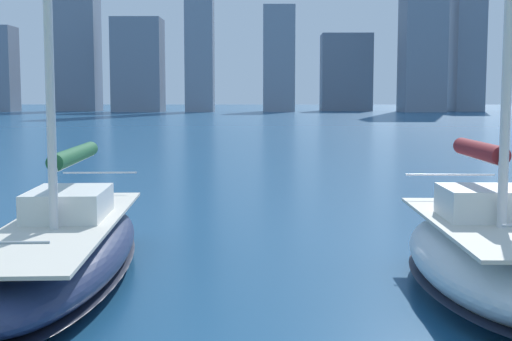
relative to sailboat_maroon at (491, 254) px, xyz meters
name	(u,v)px	position (x,y,z in m)	size (l,w,h in m)	color
city_skyline	(277,28)	(1.18, -152.90, 18.34)	(168.98, 22.98, 51.74)	slate
sailboat_maroon	(491,254)	(0.00, 0.00, 0.00)	(2.59, 6.66, 11.70)	silver
sailboat_forest	(64,246)	(7.74, -1.08, -0.10)	(2.99, 9.48, 12.74)	navy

